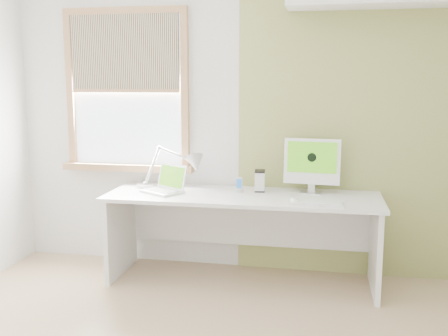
% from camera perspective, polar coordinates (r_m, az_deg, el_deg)
% --- Properties ---
extents(room, '(4.04, 3.54, 2.64)m').
position_cam_1_polar(room, '(2.76, -4.07, 2.62)').
color(room, tan).
rests_on(room, ground).
extents(accent_wall, '(2.00, 0.02, 2.60)m').
position_cam_1_polar(accent_wall, '(4.41, 14.63, 4.90)').
color(accent_wall, '#96964B').
rests_on(accent_wall, room).
extents(window, '(1.20, 0.14, 1.42)m').
position_cam_1_polar(window, '(4.69, -10.67, 8.28)').
color(window, '#AE7C4F').
rests_on(window, room).
extents(desk, '(2.20, 0.70, 0.73)m').
position_cam_1_polar(desk, '(4.28, 2.15, -5.33)').
color(desk, white).
rests_on(desk, room).
extents(desk_lamp, '(0.65, 0.26, 0.36)m').
position_cam_1_polar(desk_lamp, '(4.42, -4.21, 0.21)').
color(desk_lamp, silver).
rests_on(desk_lamp, desk).
extents(laptop, '(0.41, 0.39, 0.22)m').
position_cam_1_polar(laptop, '(4.31, -6.36, -1.88)').
color(laptop, silver).
rests_on(laptop, desk).
extents(phone_dock, '(0.08, 0.08, 0.13)m').
position_cam_1_polar(phone_dock, '(4.26, 1.69, -2.21)').
color(phone_dock, silver).
rests_on(phone_dock, desk).
extents(external_drive, '(0.09, 0.14, 0.17)m').
position_cam_1_polar(external_drive, '(4.31, 3.96, -1.41)').
color(external_drive, silver).
rests_on(external_drive, desk).
extents(imac, '(0.46, 0.16, 0.44)m').
position_cam_1_polar(imac, '(4.27, 9.65, 0.59)').
color(imac, silver).
rests_on(imac, desk).
extents(keyboard, '(0.41, 0.14, 0.02)m').
position_cam_1_polar(keyboard, '(3.91, 10.04, -3.84)').
color(keyboard, white).
rests_on(keyboard, desk).
extents(mouse, '(0.10, 0.13, 0.03)m').
position_cam_1_polar(mouse, '(3.95, 7.76, -3.54)').
color(mouse, white).
rests_on(mouse, desk).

